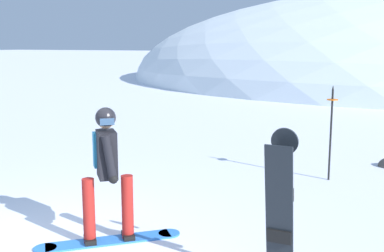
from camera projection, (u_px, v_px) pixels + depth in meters
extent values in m
cube|color=blue|center=(109.00, 241.00, 6.05)|extent=(1.34, 1.26, 0.02)
cylinder|color=blue|center=(169.00, 234.00, 6.28)|extent=(0.28, 0.28, 0.02)
cylinder|color=blue|center=(45.00, 248.00, 5.82)|extent=(0.28, 0.28, 0.02)
cube|color=black|center=(128.00, 235.00, 6.11)|extent=(0.27, 0.28, 0.06)
cube|color=black|center=(90.00, 240.00, 5.97)|extent=(0.27, 0.28, 0.06)
cylinder|color=maroon|center=(128.00, 207.00, 6.05)|extent=(0.15, 0.15, 0.82)
cylinder|color=maroon|center=(89.00, 211.00, 5.91)|extent=(0.15, 0.15, 0.82)
cube|color=black|center=(107.00, 154.00, 5.86)|extent=(0.41, 0.41, 0.58)
cylinder|color=black|center=(104.00, 150.00, 6.08)|extent=(0.20, 0.19, 0.57)
cylinder|color=black|center=(109.00, 159.00, 5.64)|extent=(0.20, 0.19, 0.57)
sphere|color=black|center=(108.00, 169.00, 6.15)|extent=(0.11, 0.11, 0.11)
sphere|color=black|center=(113.00, 179.00, 5.68)|extent=(0.11, 0.11, 0.11)
cube|color=teal|center=(105.00, 149.00, 6.04)|extent=(0.33, 0.32, 0.44)
cube|color=teal|center=(104.00, 154.00, 6.15)|extent=(0.19, 0.18, 0.20)
sphere|color=tan|center=(106.00, 120.00, 5.79)|extent=(0.21, 0.21, 0.21)
sphere|color=black|center=(106.00, 118.00, 5.78)|extent=(0.25, 0.25, 0.25)
cube|color=navy|center=(107.00, 122.00, 5.66)|extent=(0.15, 0.14, 0.08)
cube|color=black|center=(279.00, 216.00, 4.83)|extent=(0.28, 0.26, 1.51)
cylinder|color=black|center=(285.00, 141.00, 4.81)|extent=(0.28, 0.07, 0.28)
cube|color=black|center=(281.00, 194.00, 4.82)|extent=(0.25, 0.09, 0.15)
cube|color=black|center=(279.00, 236.00, 4.90)|extent=(0.25, 0.09, 0.15)
cylinder|color=black|center=(331.00, 135.00, 8.67)|extent=(0.04, 0.04, 1.66)
cylinder|color=orange|center=(332.00, 100.00, 8.56)|extent=(0.20, 0.20, 0.02)
cone|color=black|center=(333.00, 87.00, 8.52)|extent=(0.04, 0.04, 0.08)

